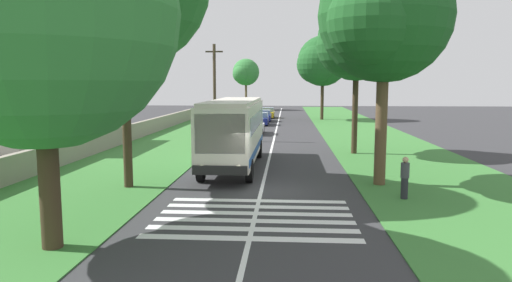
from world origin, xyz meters
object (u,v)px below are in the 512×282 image
roadside_tree_left_1 (245,73)px  pedestrian (405,177)px  roadside_tree_right_1 (321,62)px  utility_pole (215,91)px  trailing_car_0 (254,127)px  roadside_building (9,95)px  roadside_tree_left_2 (41,20)px  trailing_car_3 (268,113)px  roadside_tree_right_0 (381,20)px  trailing_car_1 (261,119)px  coach_bus (234,129)px  trailing_car_2 (264,116)px  roadside_tree_right_2 (354,44)px

roadside_tree_left_1 → pedestrian: roadside_tree_left_1 is taller
roadside_tree_right_1 → utility_pole: 25.35m
trailing_car_0 → roadside_building: size_ratio=0.46×
roadside_tree_left_1 → trailing_car_0: bearing=-173.7°
roadside_tree_left_2 → trailing_car_3: bearing=-4.5°
roadside_tree_left_2 → roadside_tree_right_0: 13.87m
trailing_car_3 → pedestrian: bearing=-170.7°
trailing_car_0 → trailing_car_3: bearing=-1.1°
pedestrian → roadside_tree_right_1: bearing=0.6°
trailing_car_1 → pedestrian: 34.48m
roadside_tree_right_0 → roadside_tree_right_1: (38.98, -0.18, -0.02)m
roadside_tree_right_0 → utility_pole: 19.11m
coach_bus → trailing_car_2: (31.95, -0.00, -1.48)m
trailing_car_1 → roadside_tree_right_2: size_ratio=0.44×
roadside_building → roadside_tree_left_1: bearing=-14.4°
coach_bus → roadside_tree_right_1: roadside_tree_right_1 is taller
roadside_tree_left_1 → roadside_tree_right_1: size_ratio=0.85×
trailing_car_1 → roadside_tree_left_1: (30.94, 4.55, 5.95)m
roadside_tree_right_2 → utility_pole: size_ratio=1.27×
trailing_car_1 → trailing_car_2: bearing=-1.2°
utility_pole → roadside_tree_left_2: bearing=178.2°
trailing_car_3 → roadside_tree_right_1: roadside_tree_right_1 is taller
coach_bus → roadside_tree_right_0: size_ratio=1.07×
roadside_tree_right_0 → roadside_tree_left_2: bearing=129.1°
roadside_tree_left_1 → utility_pole: size_ratio=1.18×
trailing_car_3 → roadside_tree_right_1: bearing=-113.2°
trailing_car_2 → utility_pole: (-20.02, 2.97, 3.38)m
trailing_car_2 → roadside_tree_right_2: 28.32m
trailing_car_1 → roadside_tree_left_1: roadside_tree_left_1 is taller
trailing_car_1 → roadside_building: bearing=137.8°
roadside_tree_left_1 → roadside_building: (-50.19, 12.90, -2.84)m
trailing_car_3 → pedestrian: 45.26m
trailing_car_1 → roadside_tree_left_1: bearing=8.4°
trailing_car_3 → roadside_tree_left_1: size_ratio=0.47×
trailing_car_0 → trailing_car_1: same height
trailing_car_2 → trailing_car_3: (5.95, -0.22, 0.00)m
trailing_car_1 → roadside_building: (-19.26, 17.45, 3.11)m
roadside_tree_left_1 → utility_pole: (-45.86, -1.68, -2.57)m
roadside_tree_right_0 → trailing_car_1: bearing=12.9°
coach_bus → roadside_tree_right_0: 9.62m
trailing_car_0 → utility_pole: bearing=152.5°
coach_bus → roadside_tree_right_0: (-4.05, -6.97, 5.24)m
utility_pole → roadside_building: (-4.33, 14.58, -0.27)m
roadside_tree_left_1 → roadside_tree_left_2: roadside_tree_left_2 is taller
trailing_car_3 → coach_bus: bearing=179.7°
utility_pole → roadside_building: 15.22m
trailing_car_0 → pedestrian: size_ratio=2.54×
coach_bus → trailing_car_1: coach_bus is taller
trailing_car_1 → trailing_car_3: same height
trailing_car_1 → roadside_tree_right_0: (-30.90, -7.08, 6.72)m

